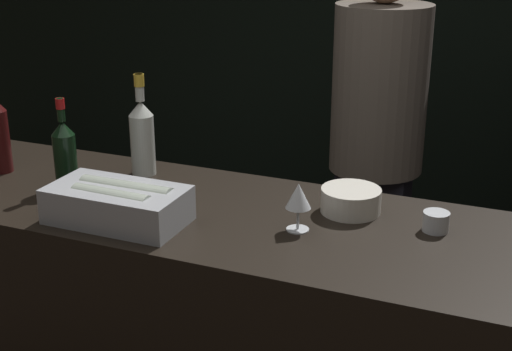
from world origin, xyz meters
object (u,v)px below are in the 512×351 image
bowl_white (351,200)px  person_in_hoodie (377,134)px  red_wine_bottle_burgundy (65,152)px  ice_bin_with_bottles (118,203)px  rose_wine_bottle (142,135)px  candle_votive (436,221)px  wine_glass (298,197)px

bowl_white → person_in_hoodie: (-0.16, 1.02, -0.09)m
red_wine_bottle_burgundy → person_in_hoodie: size_ratio=0.18×
ice_bin_with_bottles → bowl_white: size_ratio=2.21×
red_wine_bottle_burgundy → person_in_hoodie: 1.42m
rose_wine_bottle → person_in_hoodie: (0.60, 0.97, -0.20)m
candle_votive → person_in_hoodie: size_ratio=0.04×
wine_glass → candle_votive: 0.40m
red_wine_bottle_burgundy → wine_glass: bearing=-1.8°
ice_bin_with_bottles → rose_wine_bottle: (-0.15, 0.38, 0.08)m
red_wine_bottle_burgundy → bowl_white: bearing=10.0°
candle_votive → red_wine_bottle_burgundy: red_wine_bottle_burgundy is taller
bowl_white → person_in_hoodie: size_ratio=0.11×
bowl_white → person_in_hoodie: person_in_hoodie is taller
bowl_white → wine_glass: (-0.10, -0.19, 0.06)m
bowl_white → red_wine_bottle_burgundy: size_ratio=0.60×
bowl_white → red_wine_bottle_burgundy: bearing=-170.0°
red_wine_bottle_burgundy → person_in_hoodie: (0.76, 1.18, -0.18)m
ice_bin_with_bottles → candle_votive: bearing=18.5°
ice_bin_with_bottles → bowl_white: bearing=28.6°
wine_glass → person_in_hoodie: (-0.06, 1.21, -0.16)m
wine_glass → rose_wine_bottle: 0.70m
red_wine_bottle_burgundy → rose_wine_bottle: bearing=52.5°
wine_glass → red_wine_bottle_burgundy: size_ratio=0.47×
bowl_white → candle_votive: bowl_white is taller
wine_glass → person_in_hoodie: bearing=92.7°
bowl_white → person_in_hoodie: bearing=98.9°
person_in_hoodie → ice_bin_with_bottles: bearing=107.6°
candle_votive → rose_wine_bottle: (-1.02, 0.09, 0.11)m
wine_glass → rose_wine_bottle: (-0.65, 0.24, 0.04)m
ice_bin_with_bottles → candle_votive: (0.87, 0.29, -0.03)m
ice_bin_with_bottles → rose_wine_bottle: 0.42m
candle_votive → ice_bin_with_bottles: bearing=-161.5°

